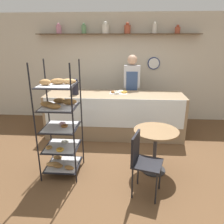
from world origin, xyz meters
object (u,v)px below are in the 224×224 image
(pastry_rack, at_px, (60,123))
(cafe_chair, at_px, (142,158))
(coffee_carafe, at_px, (75,87))
(cafe_table, at_px, (156,141))
(donut_tray_counter, at_px, (119,92))
(person_worker, at_px, (132,88))

(pastry_rack, bearing_deg, cafe_chair, -18.96)
(pastry_rack, bearing_deg, coffee_carafe, 93.41)
(cafe_table, xyz_separation_m, donut_tray_counter, (-0.65, 1.47, 0.43))
(pastry_rack, height_order, coffee_carafe, pastry_rack)
(pastry_rack, height_order, person_worker, pastry_rack)
(person_worker, bearing_deg, donut_tray_counter, -121.12)
(cafe_table, bearing_deg, coffee_carafe, 140.32)
(coffee_carafe, bearing_deg, person_worker, 27.79)
(person_worker, distance_m, coffee_carafe, 1.38)
(pastry_rack, xyz_separation_m, coffee_carafe, (-0.09, 1.44, 0.26))
(pastry_rack, bearing_deg, person_worker, 61.53)
(cafe_table, bearing_deg, person_worker, 100.66)
(person_worker, distance_m, donut_tray_counter, 0.56)
(person_worker, xyz_separation_m, cafe_table, (0.37, -1.94, -0.42))
(pastry_rack, relative_size, coffee_carafe, 5.28)
(person_worker, relative_size, donut_tray_counter, 4.64)
(person_worker, xyz_separation_m, cafe_chair, (0.11, -2.50, -0.42))
(cafe_table, relative_size, coffee_carafe, 2.15)
(donut_tray_counter, bearing_deg, coffee_carafe, -170.17)
(coffee_carafe, bearing_deg, cafe_table, -39.68)
(coffee_carafe, bearing_deg, cafe_chair, -54.57)
(cafe_chair, distance_m, donut_tray_counter, 2.10)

